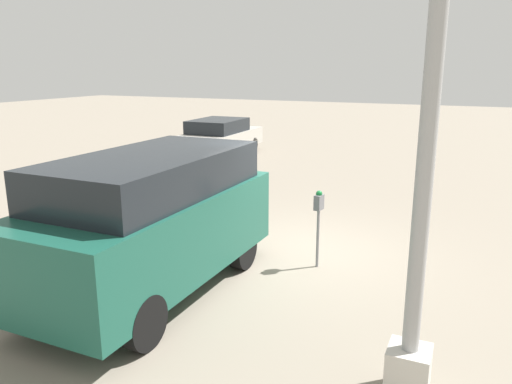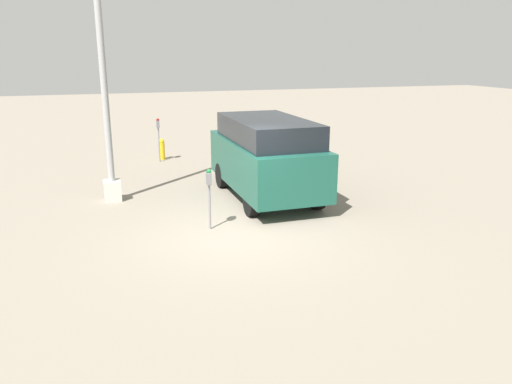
# 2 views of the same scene
# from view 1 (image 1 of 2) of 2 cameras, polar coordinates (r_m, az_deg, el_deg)

# --- Properties ---
(ground_plane) EXTENTS (80.00, 80.00, 0.00)m
(ground_plane) POSITION_cam_1_polar(r_m,az_deg,el_deg) (9.50, 4.50, -6.97)
(ground_plane) COLOR gray
(parking_meter_near) EXTENTS (0.21, 0.13, 1.38)m
(parking_meter_near) POSITION_cam_1_polar(r_m,az_deg,el_deg) (8.60, 7.17, -2.17)
(parking_meter_near) COLOR gray
(parking_meter_near) RESTS_ON ground
(lamp_post) EXTENTS (0.44, 0.44, 6.19)m
(lamp_post) POSITION_cam_1_polar(r_m,az_deg,el_deg) (5.08, 18.50, -0.69)
(lamp_post) COLOR beige
(lamp_post) RESTS_ON ground
(parked_van) EXTENTS (4.53, 1.98, 2.16)m
(parked_van) POSITION_cam_1_polar(r_m,az_deg,el_deg) (7.74, -11.86, -3.02)
(parked_van) COLOR #195142
(parked_van) RESTS_ON ground
(car_distant) EXTENTS (4.35, 1.97, 1.44)m
(car_distant) POSITION_cam_1_polar(r_m,az_deg,el_deg) (19.71, -4.16, 6.36)
(car_distant) COLOR #B7B2A8
(car_distant) RESTS_ON ground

